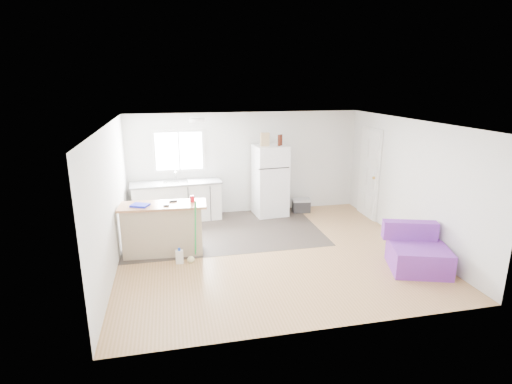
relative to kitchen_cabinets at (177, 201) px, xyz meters
The scene contains 19 objects.
room 2.84m from the kitchen_cabinets, 52.80° to the right, with size 5.51×5.01×2.41m.
vinyl_zone 1.40m from the kitchen_cabinets, 45.06° to the right, with size 4.05×2.50×0.00m, color #362E28.
window 1.14m from the kitchen_cabinets, 69.81° to the left, with size 1.18×0.06×0.98m.
interior_door 4.47m from the kitchen_cabinets, ahead, with size 0.11×0.92×2.10m.
ceiling_fixture 2.19m from the kitchen_cabinets, 65.01° to the right, with size 0.30×0.30×0.07m, color white.
kitchen_cabinets is the anchor object (origin of this frame).
peninsula 1.84m from the kitchen_cabinets, 99.25° to the right, with size 1.58×0.68×0.95m.
refrigerator 2.21m from the kitchen_cabinets, ahead, with size 0.79×0.76×1.66m.
cooler 2.98m from the kitchen_cabinets, ahead, with size 0.47×0.35×0.33m.
purple_seat 5.16m from the kitchen_cabinets, 40.85° to the right, with size 1.13×1.12×0.75m.
cleaner_jug 2.35m from the kitchen_cabinets, 90.82° to the right, with size 0.14×0.10×0.29m.
mop 2.32m from the kitchen_cabinets, 85.12° to the right, with size 0.20×0.32×1.15m.
red_cup 1.89m from the kitchen_cabinets, 81.87° to the right, with size 0.08×0.08×0.12m, color red.
blue_tray 2.04m from the kitchen_cabinets, 109.72° to the right, with size 0.30×0.22×0.04m, color #161ECE.
tool_a 1.79m from the kitchen_cabinets, 92.93° to the right, with size 0.14×0.05×0.03m, color black.
tool_b 2.04m from the kitchen_cabinets, 96.16° to the right, with size 0.10×0.04×0.03m, color black.
cardboard_box 2.44m from the kitchen_cabinets, ahead, with size 0.20×0.10×0.30m, color tan.
bottle_left 2.71m from the kitchen_cabinets, ahead, with size 0.07×0.07×0.25m, color #3B140A.
bottle_right 2.76m from the kitchen_cabinets, ahead, with size 0.07×0.07×0.25m, color #3B140A.
Camera 1 is at (-1.75, -6.69, 3.09)m, focal length 28.00 mm.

